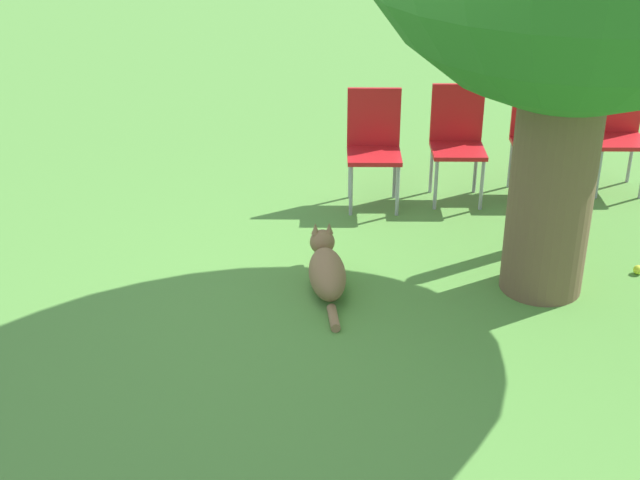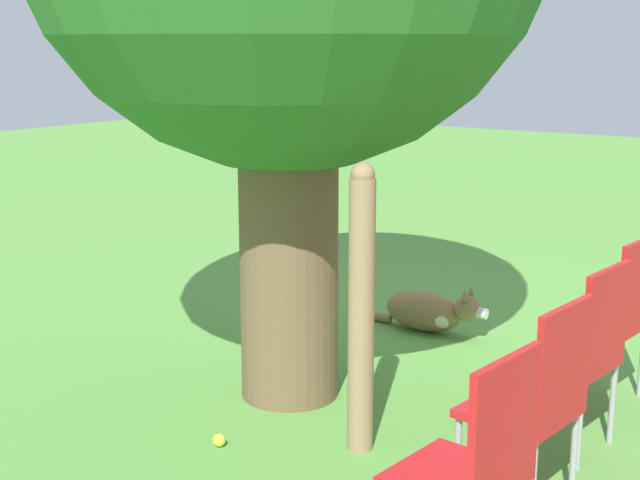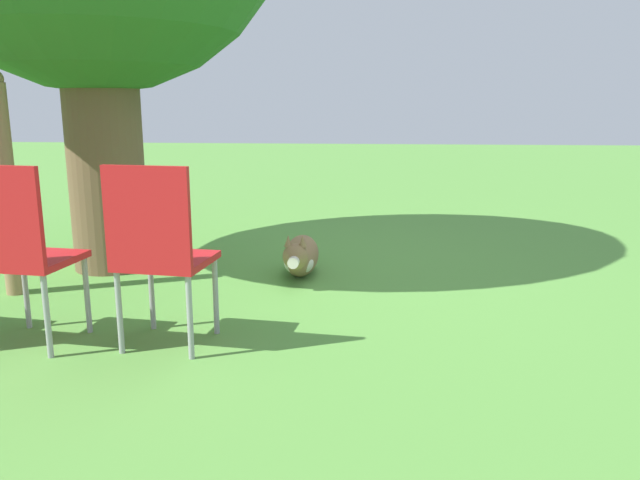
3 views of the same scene
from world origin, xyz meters
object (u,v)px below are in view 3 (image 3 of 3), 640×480
object	(u,v)px
tennis_ball	(11,264)
red_chair_1	(18,246)
dog	(301,256)
red_chair_0	(159,246)
fence_post	(5,184)

from	to	relation	value
tennis_ball	red_chair_1	bearing A→B (deg)	-146.60
tennis_ball	dog	bearing A→B (deg)	-90.34
red_chair_0	tennis_ball	world-z (taller)	red_chair_0
dog	fence_post	xyz separation A→B (m)	(-0.58, 1.86, 0.59)
fence_post	tennis_ball	distance (m)	1.00
dog	red_chair_0	size ratio (longest dim) A/B	1.05
red_chair_0	red_chair_1	world-z (taller)	same
dog	fence_post	world-z (taller)	fence_post
red_chair_1	tennis_ball	world-z (taller)	red_chair_1
red_chair_0	dog	bearing A→B (deg)	-14.37
red_chair_0	red_chair_1	size ratio (longest dim) A/B	1.00
red_chair_0	red_chair_1	distance (m)	0.72
dog	fence_post	size ratio (longest dim) A/B	0.70
fence_post	tennis_ball	xyz separation A→B (m)	(0.60, 0.40, -0.70)
dog	red_chair_1	distance (m)	2.00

